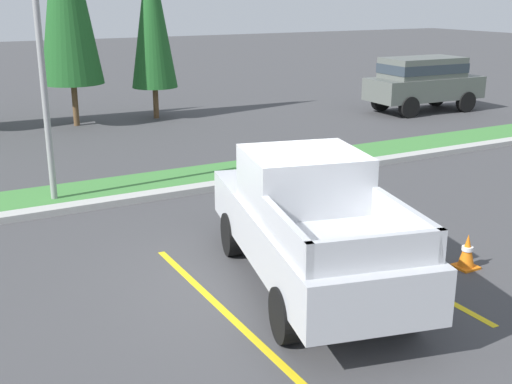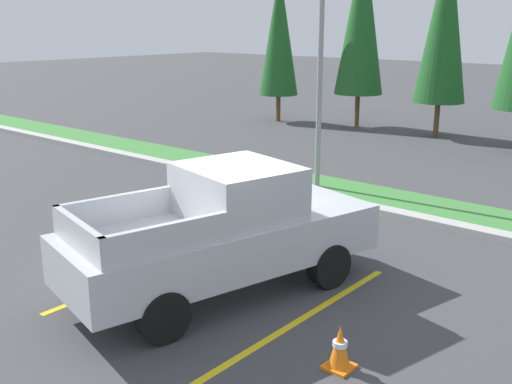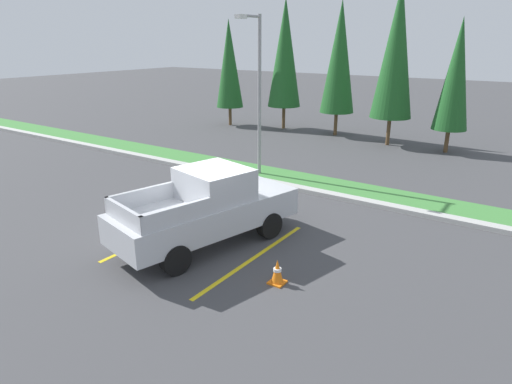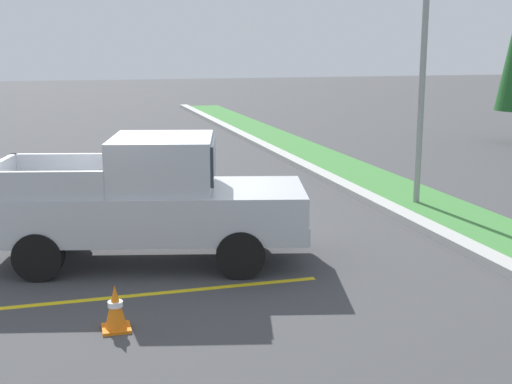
{
  "view_description": "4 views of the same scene",
  "coord_description": "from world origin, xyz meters",
  "px_view_note": "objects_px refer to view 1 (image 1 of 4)",
  "views": [
    {
      "loc": [
        -5.04,
        -8.3,
        4.41
      ],
      "look_at": [
        -0.02,
        0.84,
        1.21
      ],
      "focal_mm": 45.35,
      "sensor_mm": 36.0,
      "label": 1
    },
    {
      "loc": [
        6.53,
        -7.17,
        4.28
      ],
      "look_at": [
        -0.25,
        0.85,
        1.35
      ],
      "focal_mm": 42.59,
      "sensor_mm": 36.0,
      "label": 2
    },
    {
      "loc": [
        7.61,
        -9.03,
        5.35
      ],
      "look_at": [
        0.99,
        0.71,
        1.33
      ],
      "focal_mm": 31.4,
      "sensor_mm": 36.0,
      "label": 3
    },
    {
      "loc": [
        11.23,
        -1.71,
        3.57
      ],
      "look_at": [
        0.7,
        1.26,
        1.2
      ],
      "focal_mm": 48.15,
      "sensor_mm": 36.0,
      "label": 4
    }
  ],
  "objects_px": {
    "pickup_truck_main": "(308,222)",
    "traffic_cone": "(467,252)",
    "cypress_tree_rightmost": "(152,14)",
    "suv_distant": "(424,80)",
    "street_light": "(40,32)"
  },
  "relations": [
    {
      "from": "traffic_cone",
      "to": "suv_distant",
      "type": "bearing_deg",
      "value": 50.16
    },
    {
      "from": "suv_distant",
      "to": "traffic_cone",
      "type": "xyz_separation_m",
      "value": [
        -9.91,
        -11.88,
        -0.95
      ]
    },
    {
      "from": "cypress_tree_rightmost",
      "to": "street_light",
      "type": "bearing_deg",
      "value": -122.72
    },
    {
      "from": "suv_distant",
      "to": "cypress_tree_rightmost",
      "type": "xyz_separation_m",
      "value": [
        -9.62,
        3.7,
        2.52
      ]
    },
    {
      "from": "pickup_truck_main",
      "to": "suv_distant",
      "type": "distance_m",
      "value": 16.81
    },
    {
      "from": "suv_distant",
      "to": "street_light",
      "type": "relative_size",
      "value": 0.75
    },
    {
      "from": "cypress_tree_rightmost",
      "to": "traffic_cone",
      "type": "relative_size",
      "value": 10.63
    },
    {
      "from": "pickup_truck_main",
      "to": "street_light",
      "type": "distance_m",
      "value": 7.18
    },
    {
      "from": "cypress_tree_rightmost",
      "to": "traffic_cone",
      "type": "height_order",
      "value": "cypress_tree_rightmost"
    },
    {
      "from": "suv_distant",
      "to": "cypress_tree_rightmost",
      "type": "bearing_deg",
      "value": 158.99
    },
    {
      "from": "suv_distant",
      "to": "street_light",
      "type": "height_order",
      "value": "street_light"
    },
    {
      "from": "suv_distant",
      "to": "cypress_tree_rightmost",
      "type": "relative_size",
      "value": 0.73
    },
    {
      "from": "pickup_truck_main",
      "to": "traffic_cone",
      "type": "relative_size",
      "value": 9.2
    },
    {
      "from": "pickup_truck_main",
      "to": "street_light",
      "type": "relative_size",
      "value": 0.88
    },
    {
      "from": "pickup_truck_main",
      "to": "cypress_tree_rightmost",
      "type": "height_order",
      "value": "cypress_tree_rightmost"
    }
  ]
}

